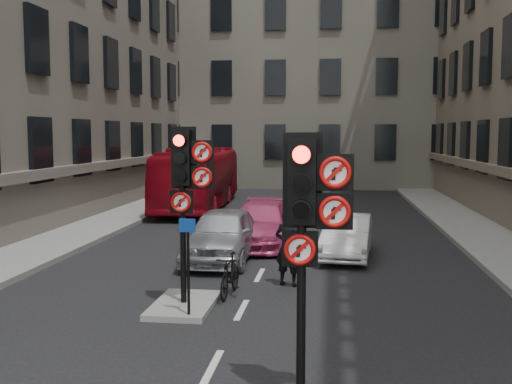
% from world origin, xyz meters
% --- Properties ---
extents(pavement_left, '(3.00, 50.00, 0.16)m').
position_xyz_m(pavement_left, '(-7.20, 12.00, 0.08)').
color(pavement_left, gray).
rests_on(pavement_left, ground).
extents(pavement_right, '(3.00, 50.00, 0.16)m').
position_xyz_m(pavement_right, '(7.20, 12.00, 0.08)').
color(pavement_right, gray).
rests_on(pavement_right, ground).
extents(centre_island, '(1.20, 2.00, 0.12)m').
position_xyz_m(centre_island, '(-1.20, 5.00, 0.06)').
color(centre_island, gray).
rests_on(centre_island, ground).
extents(building_far, '(30.00, 14.00, 20.00)m').
position_xyz_m(building_far, '(0.00, 38.00, 10.00)').
color(building_far, gray).
rests_on(building_far, ground).
extents(signal_near, '(0.91, 0.40, 3.58)m').
position_xyz_m(signal_near, '(1.49, 0.99, 2.58)').
color(signal_near, black).
rests_on(signal_near, ground).
extents(signal_far, '(0.91, 0.40, 3.58)m').
position_xyz_m(signal_far, '(-1.11, 4.99, 2.70)').
color(signal_far, black).
rests_on(signal_far, centre_island).
extents(car_silver, '(1.87, 4.38, 1.48)m').
position_xyz_m(car_silver, '(-1.24, 9.61, 0.74)').
color(car_silver, '#B1B3BA').
rests_on(car_silver, ground).
extents(car_white, '(1.62, 3.80, 1.22)m').
position_xyz_m(car_white, '(2.23, 10.54, 0.61)').
color(car_white, silver).
rests_on(car_white, ground).
extents(car_pink, '(2.06, 4.72, 1.35)m').
position_xyz_m(car_pink, '(-0.45, 12.07, 0.67)').
color(car_pink, '#BF386C').
rests_on(car_pink, ground).
extents(bus_red, '(2.85, 10.47, 2.89)m').
position_xyz_m(bus_red, '(-4.50, 21.10, 1.45)').
color(bus_red, maroon).
rests_on(bus_red, ground).
extents(motorcycle, '(0.56, 1.59, 0.93)m').
position_xyz_m(motorcycle, '(-0.41, 6.00, 0.47)').
color(motorcycle, black).
rests_on(motorcycle, ground).
extents(motorcyclist, '(0.77, 0.63, 1.82)m').
position_xyz_m(motorcyclist, '(0.78, 7.07, 0.91)').
color(motorcyclist, black).
rests_on(motorcyclist, ground).
extents(info_sign, '(0.32, 0.11, 1.85)m').
position_xyz_m(info_sign, '(-0.90, 4.18, 1.31)').
color(info_sign, black).
rests_on(info_sign, centre_island).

